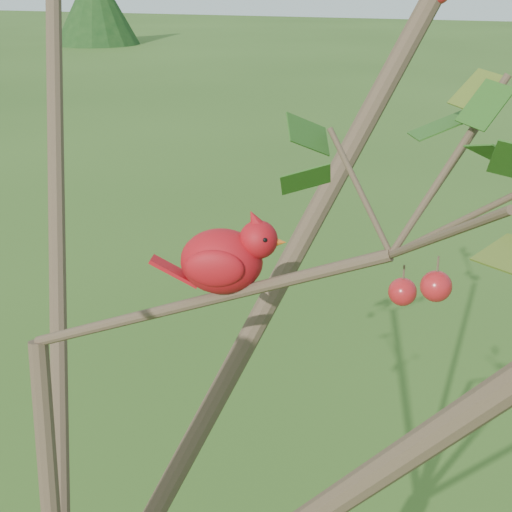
{
  "coord_description": "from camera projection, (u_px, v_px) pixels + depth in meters",
  "views": [
    {
      "loc": [
        0.7,
        -0.91,
        2.55
      ],
      "look_at": [
        0.35,
        0.08,
        2.16
      ],
      "focal_mm": 55.0,
      "sensor_mm": 36.0,
      "label": 1
    }
  ],
  "objects": [
    {
      "name": "crabapple_tree",
      "position": [
        21.0,
        280.0,
        1.14
      ],
      "size": [
        2.35,
        2.05,
        2.95
      ],
      "color": "#453225",
      "rests_on": "ground"
    },
    {
      "name": "cardinal",
      "position": [
        226.0,
        258.0,
        1.13
      ],
      "size": [
        0.2,
        0.12,
        0.14
      ],
      "rotation": [
        0.0,
        0.0,
        0.24
      ],
      "color": "maroon",
      "rests_on": "ground"
    },
    {
      "name": "distant_trees",
      "position": [
        462.0,
        4.0,
        24.54
      ],
      "size": [
        40.5,
        13.5,
        3.15
      ],
      "color": "#453225",
      "rests_on": "ground"
    }
  ]
}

